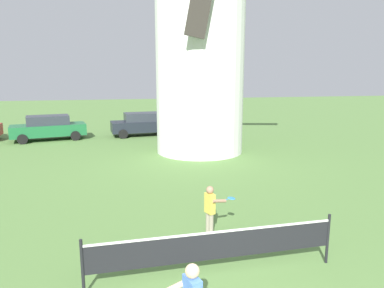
{
  "coord_description": "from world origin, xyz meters",
  "views": [
    {
      "loc": [
        -1.76,
        -3.81,
        3.92
      ],
      "look_at": [
        0.11,
        4.14,
        2.34
      ],
      "focal_mm": 32.18,
      "sensor_mm": 36.0,
      "label": 1
    }
  ],
  "objects": [
    {
      "name": "player_far",
      "position": [
        0.56,
        4.01,
        0.72
      ],
      "size": [
        0.81,
        0.41,
        1.28
      ],
      "color": "#9E937F",
      "rests_on": "ground_plane"
    },
    {
      "name": "parked_car_black",
      "position": [
        0.25,
        19.62,
        0.81
      ],
      "size": [
        4.26,
        2.15,
        1.56
      ],
      "color": "#1E232D",
      "rests_on": "ground_plane"
    },
    {
      "name": "parked_car_green",
      "position": [
        -5.68,
        19.21,
        0.81
      ],
      "size": [
        4.68,
        2.55,
        1.56
      ],
      "color": "#1E6638",
      "rests_on": "ground_plane"
    },
    {
      "name": "windmill",
      "position": [
        2.77,
        13.72,
        7.12
      ],
      "size": [
        9.86,
        5.25,
        15.39
      ],
      "color": "white",
      "rests_on": "ground_plane"
    },
    {
      "name": "tennis_net",
      "position": [
        0.11,
        2.14,
        0.68
      ],
      "size": [
        5.05,
        0.06,
        1.1
      ],
      "color": "black",
      "rests_on": "ground_plane"
    }
  ]
}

